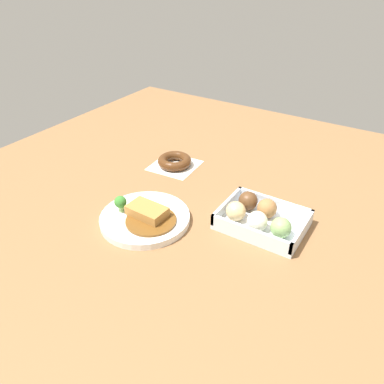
{
  "coord_description": "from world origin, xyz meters",
  "views": [
    {
      "loc": [
        0.42,
        -0.71,
        0.59
      ],
      "look_at": [
        -0.05,
        0.02,
        0.03
      ],
      "focal_mm": 35.08,
      "sensor_mm": 36.0,
      "label": 1
    }
  ],
  "objects": [
    {
      "name": "chocolate_ring_donut",
      "position": [
        -0.2,
        0.17,
        0.02
      ],
      "size": [
        0.15,
        0.15,
        0.03
      ],
      "color": "white",
      "rests_on": "ground_plane"
    },
    {
      "name": "donut_box",
      "position": [
        0.16,
        0.02,
        0.03
      ],
      "size": [
        0.21,
        0.16,
        0.06
      ],
      "color": "silver",
      "rests_on": "ground_plane"
    },
    {
      "name": "curry_plate",
      "position": [
        -0.1,
        -0.12,
        0.01
      ],
      "size": [
        0.23,
        0.23,
        0.06
      ],
      "color": "white",
      "rests_on": "ground_plane"
    },
    {
      "name": "ground_plane",
      "position": [
        0.0,
        0.0,
        0.0
      ],
      "size": [
        1.6,
        1.6,
        0.0
      ],
      "primitive_type": "plane",
      "color": "brown"
    }
  ]
}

